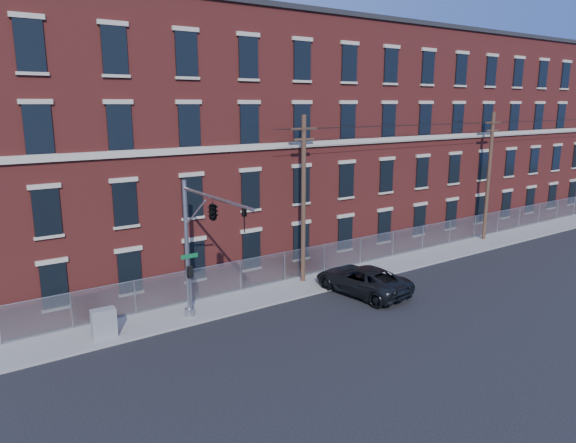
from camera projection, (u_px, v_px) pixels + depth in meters
The scene contains 10 objects.
ground at pixel (336, 320), 26.72m from camera, with size 140.00×140.00×0.00m, color black.
sidewalk at pixel (421, 257), 37.39m from camera, with size 65.00×3.00×0.12m, color gray.
mill_building at pixel (342, 136), 42.78m from camera, with size 55.30×14.32×16.30m.
chain_link_fence at pixel (408, 240), 38.21m from camera, with size 59.06×0.06×1.85m.
traffic_signal_mast at pixel (206, 224), 23.96m from camera, with size 0.90×6.75×7.00m.
utility_pole_near at pixel (303, 197), 31.16m from camera, with size 1.80×0.28×10.00m.
utility_pole_mid at pixel (489, 174), 41.16m from camera, with size 1.80×0.28×10.00m.
overhead_wires at pixel (493, 125), 40.33m from camera, with size 40.00×0.62×0.62m.
pickup_truck at pixel (362, 280), 30.35m from camera, with size 2.70×5.86×1.63m, color black.
utility_cabinet at pixel (104, 323), 24.36m from camera, with size 1.10×0.55×1.37m, color slate.
Camera 1 is at (-16.24, -19.14, 10.73)m, focal length 32.86 mm.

